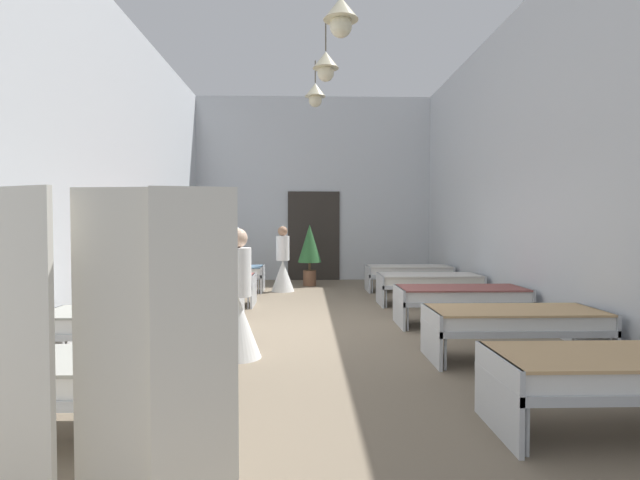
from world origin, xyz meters
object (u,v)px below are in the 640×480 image
(bed_right_row_4, at_px, (408,272))
(nurse_mid_aisle, at_px, (238,311))
(bed_right_row_3, at_px, (429,281))
(privacy_screen, at_px, (111,359))
(bed_right_row_1, at_px, (514,321))
(nurse_near_aisle, at_px, (283,268))
(bed_right_row_0, at_px, (624,372))
(bed_right_row_2, at_px, (461,296))
(bed_left_row_1, at_px, (131,323))
(bed_left_row_2, at_px, (176,297))
(bed_left_row_0, at_px, (34,377))
(potted_plant, at_px, (310,247))
(bed_left_row_4, at_px, (221,272))
(bed_left_row_3, at_px, (203,282))

(bed_right_row_4, xyz_separation_m, nurse_mid_aisle, (-3.08, -5.53, 0.09))
(bed_right_row_3, height_order, privacy_screen, privacy_screen)
(bed_right_row_1, relative_size, nurse_near_aisle, 1.28)
(bed_right_row_0, height_order, bed_right_row_2, same)
(bed_left_row_1, height_order, bed_left_row_2, same)
(bed_right_row_2, bearing_deg, bed_left_row_0, -138.06)
(bed_right_row_4, xyz_separation_m, potted_plant, (-2.23, 1.01, 0.51))
(bed_left_row_1, distance_m, bed_left_row_2, 1.90)
(bed_left_row_4, distance_m, privacy_screen, 8.71)
(nurse_mid_aisle, bearing_deg, privacy_screen, 135.73)
(bed_left_row_0, xyz_separation_m, bed_right_row_2, (4.23, 3.80, 0.00))
(bed_right_row_2, bearing_deg, bed_right_row_4, 90.00)
(bed_left_row_3, bearing_deg, bed_right_row_2, -24.19)
(bed_left_row_1, relative_size, bed_right_row_1, 1.00)
(bed_right_row_0, bearing_deg, bed_left_row_1, 155.81)
(bed_left_row_3, distance_m, bed_right_row_4, 4.64)
(bed_left_row_0, xyz_separation_m, bed_right_row_4, (4.23, 7.60, 0.00))
(nurse_mid_aisle, relative_size, privacy_screen, 0.87)
(bed_right_row_1, distance_m, bed_left_row_3, 5.69)
(bed_right_row_1, bearing_deg, nurse_mid_aisle, 176.76)
(nurse_mid_aisle, bearing_deg, bed_left_row_4, -28.94)
(bed_right_row_0, relative_size, bed_right_row_1, 1.00)
(bed_right_row_4, bearing_deg, bed_left_row_3, -155.81)
(potted_plant, bearing_deg, bed_right_row_1, -71.59)
(nurse_near_aisle, bearing_deg, bed_left_row_2, -122.99)
(potted_plant, bearing_deg, bed_left_row_0, -103.04)
(bed_left_row_0, relative_size, bed_right_row_4, 1.00)
(bed_right_row_0, xyz_separation_m, bed_right_row_4, (0.00, 7.60, 0.00))
(bed_right_row_2, xyz_separation_m, nurse_near_aisle, (-2.85, 3.82, 0.09))
(bed_left_row_4, relative_size, potted_plant, 1.26)
(bed_right_row_0, xyz_separation_m, bed_left_row_2, (-4.23, 3.80, 0.00))
(nurse_near_aisle, bearing_deg, potted_plant, 45.30)
(bed_left_row_2, height_order, privacy_screen, privacy_screen)
(bed_right_row_1, height_order, bed_left_row_3, same)
(bed_right_row_2, bearing_deg, bed_left_row_3, 155.81)
(bed_right_row_4, height_order, nurse_mid_aisle, nurse_mid_aisle)
(bed_right_row_3, height_order, bed_right_row_4, same)
(bed_left_row_0, xyz_separation_m, bed_left_row_3, (0.00, 5.70, 0.00))
(bed_left_row_3, distance_m, bed_right_row_3, 4.23)
(bed_right_row_1, distance_m, bed_right_row_3, 3.80)
(bed_right_row_1, distance_m, nurse_mid_aisle, 3.09)
(bed_left_row_0, bearing_deg, bed_right_row_2, 41.94)
(nurse_near_aisle, height_order, potted_plant, potted_plant)
(bed_left_row_4, bearing_deg, bed_right_row_2, -41.94)
(bed_left_row_3, xyz_separation_m, bed_left_row_4, (0.00, 1.90, 0.00))
(bed_left_row_3, bearing_deg, potted_plant, 55.60)
(potted_plant, xyz_separation_m, privacy_screen, (-1.04, -9.66, -0.10))
(bed_right_row_0, bearing_deg, bed_right_row_3, 90.00)
(bed_right_row_4, height_order, privacy_screen, privacy_screen)
(bed_left_row_0, xyz_separation_m, bed_right_row_3, (4.23, 5.70, 0.00))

